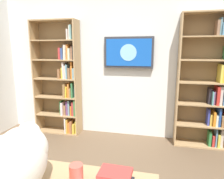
{
  "coord_description": "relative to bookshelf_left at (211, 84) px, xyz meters",
  "views": [
    {
      "loc": [
        -0.53,
        1.18,
        1.49
      ],
      "look_at": [
        -0.01,
        -1.1,
        1.02
      ],
      "focal_mm": 32.58,
      "sensor_mm": 36.0,
      "label": 1
    }
  ],
  "objects": [
    {
      "name": "coffee_mug",
      "position": [
        1.2,
        2.27,
        -0.18
      ],
      "size": [
        0.08,
        0.08,
        0.1
      ],
      "primitive_type": "cylinder",
      "color": "#D84C3F",
      "rests_on": "desk"
    },
    {
      "name": "wall_mounted_tv",
      "position": [
        1.25,
        -0.09,
        0.46
      ],
      "size": [
        0.8,
        0.07,
        0.5
      ],
      "color": "#333338"
    },
    {
      "name": "bookshelf_left",
      "position": [
        0.0,
        0.0,
        0.0
      ],
      "size": [
        0.78,
        0.28,
        2.0
      ],
      "color": "tan",
      "rests_on": "ground"
    },
    {
      "name": "desk_book_stack",
      "position": [
        0.97,
        2.25,
        -0.19
      ],
      "size": [
        0.2,
        0.14,
        0.08
      ],
      "color": "black",
      "rests_on": "desk"
    },
    {
      "name": "cat",
      "position": [
        1.46,
        2.45,
        -0.05
      ],
      "size": [
        0.31,
        0.63,
        0.36
      ],
      "color": "silver",
      "rests_on": "desk"
    },
    {
      "name": "bookshelf_right",
      "position": [
        2.4,
        0.0,
        -0.04
      ],
      "size": [
        0.8,
        0.28,
        1.97
      ],
      "color": "tan",
      "rests_on": "ground"
    },
    {
      "name": "wall_back",
      "position": [
        1.3,
        -0.17,
        0.38
      ],
      "size": [
        4.52,
        0.06,
        2.7
      ],
      "primitive_type": "cube",
      "color": "silver",
      "rests_on": "ground"
    }
  ]
}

